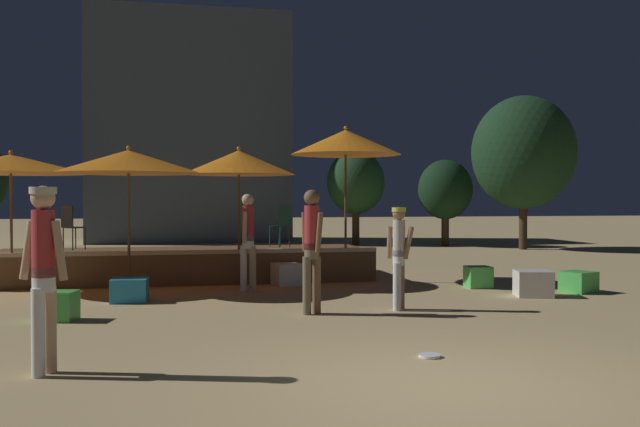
# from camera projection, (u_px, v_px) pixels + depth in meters

# --- Properties ---
(ground_plane) EXTENTS (120.00, 120.00, 0.00)m
(ground_plane) POSITION_uv_depth(u_px,v_px,m) (448.00, 386.00, 6.65)
(ground_plane) COLOR tan
(wooden_deck) EXTENTS (7.93, 2.58, 0.72)m
(wooden_deck) POSITION_uv_depth(u_px,v_px,m) (184.00, 265.00, 15.48)
(wooden_deck) COLOR brown
(wooden_deck) RESTS_ON ground
(patio_umbrella_0) EXTENTS (2.34, 2.34, 3.28)m
(patio_umbrella_0) POSITION_uv_depth(u_px,v_px,m) (346.00, 142.00, 14.97)
(patio_umbrella_0) COLOR brown
(patio_umbrella_0) RESTS_ON ground
(patio_umbrella_1) EXTENTS (2.80, 2.80, 2.76)m
(patio_umbrella_1) POSITION_uv_depth(u_px,v_px,m) (128.00, 162.00, 13.51)
(patio_umbrella_1) COLOR brown
(patio_umbrella_1) RESTS_ON ground
(patio_umbrella_2) EXTENTS (2.31, 2.31, 2.82)m
(patio_umbrella_2) POSITION_uv_depth(u_px,v_px,m) (239.00, 163.00, 14.49)
(patio_umbrella_2) COLOR brown
(patio_umbrella_2) RESTS_ON ground
(patio_umbrella_3) EXTENTS (2.95, 2.95, 2.68)m
(patio_umbrella_3) POSITION_uv_depth(u_px,v_px,m) (11.00, 164.00, 13.58)
(patio_umbrella_3) COLOR brown
(patio_umbrella_3) RESTS_ON ground
(cube_seat_0) EXTENTS (0.61, 0.61, 0.45)m
(cube_seat_0) POSITION_uv_depth(u_px,v_px,m) (287.00, 274.00, 14.43)
(cube_seat_0) COLOR white
(cube_seat_0) RESTS_ON ground
(cube_seat_1) EXTENTS (0.76, 0.76, 0.46)m
(cube_seat_1) POSITION_uv_depth(u_px,v_px,m) (533.00, 283.00, 12.78)
(cube_seat_1) COLOR white
(cube_seat_1) RESTS_ON ground
(cube_seat_2) EXTENTS (0.63, 0.63, 0.40)m
(cube_seat_2) POSITION_uv_depth(u_px,v_px,m) (130.00, 290.00, 12.11)
(cube_seat_2) COLOR #2D9EDB
(cube_seat_2) RESTS_ON ground
(cube_seat_3) EXTENTS (0.68, 0.68, 0.39)m
(cube_seat_3) POSITION_uv_depth(u_px,v_px,m) (579.00, 282.00, 13.31)
(cube_seat_3) COLOR #4CC651
(cube_seat_3) RESTS_ON ground
(cube_seat_4) EXTENTS (0.50, 0.50, 0.42)m
(cube_seat_4) POSITION_uv_depth(u_px,v_px,m) (478.00, 277.00, 14.03)
(cube_seat_4) COLOR #4CC651
(cube_seat_4) RESTS_ON ground
(cube_seat_5) EXTENTS (0.54, 0.54, 0.42)m
(cube_seat_5) POSITION_uv_depth(u_px,v_px,m) (59.00, 306.00, 10.22)
(cube_seat_5) COLOR #4CC651
(cube_seat_5) RESTS_ON ground
(person_0) EXTENTS (0.41, 0.35, 1.62)m
(person_0) POSITION_uv_depth(u_px,v_px,m) (399.00, 253.00, 11.19)
(person_0) COLOR #997051
(person_0) RESTS_ON ground
(person_1) EXTENTS (0.30, 0.49, 1.89)m
(person_1) POSITION_uv_depth(u_px,v_px,m) (312.00, 244.00, 10.78)
(person_1) COLOR #72664C
(person_1) RESTS_ON ground
(person_2) EXTENTS (0.52, 0.32, 1.88)m
(person_2) POSITION_uv_depth(u_px,v_px,m) (44.00, 265.00, 7.04)
(person_2) COLOR white
(person_2) RESTS_ON ground
(person_4) EXTENTS (0.29, 0.45, 1.85)m
(person_4) POSITION_uv_depth(u_px,v_px,m) (248.00, 237.00, 13.39)
(person_4) COLOR tan
(person_4) RESTS_ON ground
(bistro_chair_0) EXTENTS (0.48, 0.48, 0.90)m
(bistro_chair_0) POSITION_uv_depth(u_px,v_px,m) (70.00, 223.00, 14.41)
(bistro_chair_0) COLOR #2D3338
(bistro_chair_0) RESTS_ON wooden_deck
(bistro_chair_1) EXTENTS (0.47, 0.47, 0.90)m
(bistro_chair_1) POSITION_uv_depth(u_px,v_px,m) (282.00, 222.00, 15.19)
(bistro_chair_1) COLOR #1E4C47
(bistro_chair_1) RESTS_ON wooden_deck
(frisbee_disc) EXTENTS (0.25, 0.25, 0.03)m
(frisbee_disc) POSITION_uv_depth(u_px,v_px,m) (430.00, 356.00, 7.85)
(frisbee_disc) COLOR white
(frisbee_disc) RESTS_ON ground
(background_tree_0) EXTENTS (2.20, 2.20, 3.61)m
(background_tree_0) POSITION_uv_depth(u_px,v_px,m) (356.00, 182.00, 27.16)
(background_tree_0) COLOR #3D2B1C
(background_tree_0) RESTS_ON ground
(background_tree_1) EXTENTS (2.01, 2.01, 3.21)m
(background_tree_1) POSITION_uv_depth(u_px,v_px,m) (445.00, 190.00, 26.36)
(background_tree_1) COLOR #3D2B1C
(background_tree_1) RESTS_ON ground
(background_tree_2) EXTENTS (3.55, 3.55, 5.31)m
(background_tree_2) POSITION_uv_depth(u_px,v_px,m) (524.00, 153.00, 24.61)
(background_tree_2) COLOR #3D2B1C
(background_tree_2) RESTS_ON ground
(distant_building) EXTENTS (8.08, 3.94, 9.31)m
(distant_building) POSITION_uv_depth(u_px,v_px,m) (189.00, 129.00, 29.71)
(distant_building) COLOR #4C5666
(distant_building) RESTS_ON ground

